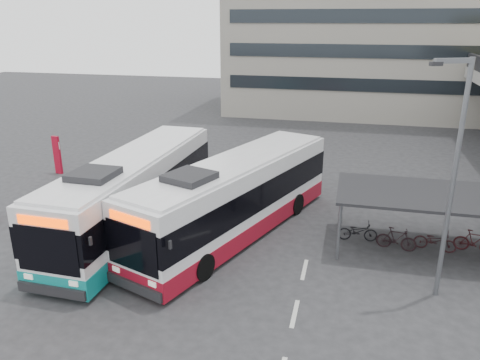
% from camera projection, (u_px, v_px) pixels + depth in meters
% --- Properties ---
extents(ground, '(120.00, 120.00, 0.00)m').
position_uv_depth(ground, '(243.00, 262.00, 18.98)').
color(ground, '#28282B').
rests_on(ground, ground).
extents(bike_shelter, '(10.00, 4.00, 2.54)m').
position_uv_depth(bike_shelter, '(458.00, 221.00, 19.38)').
color(bike_shelter, '#595B60').
rests_on(bike_shelter, ground).
extents(road_markings, '(0.15, 7.60, 0.01)m').
position_uv_depth(road_markings, '(295.00, 314.00, 15.67)').
color(road_markings, beige).
rests_on(road_markings, ground).
extents(bus_main, '(6.95, 12.87, 3.76)m').
position_uv_depth(bus_main, '(236.00, 198.00, 21.02)').
color(bus_main, white).
rests_on(bus_main, ground).
extents(bus_teal, '(3.10, 12.90, 3.79)m').
position_uv_depth(bus_teal, '(135.00, 192.00, 21.64)').
color(bus_teal, white).
rests_on(bus_teal, ground).
extents(pedestrian, '(0.57, 0.76, 1.88)m').
position_uv_depth(pedestrian, '(193.00, 212.00, 21.57)').
color(pedestrian, black).
rests_on(pedestrian, ground).
extents(lamp_post, '(1.37, 0.73, 8.28)m').
position_uv_depth(lamp_post, '(452.00, 169.00, 15.22)').
color(lamp_post, '#595B60').
rests_on(lamp_post, ground).
extents(sign_totem_north, '(0.53, 0.22, 2.44)m').
position_uv_depth(sign_totem_north, '(57.00, 154.00, 29.51)').
color(sign_totem_north, '#A0091F').
rests_on(sign_totem_north, ground).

